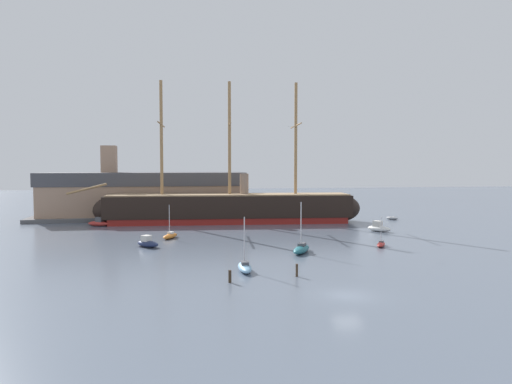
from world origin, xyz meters
name	(u,v)px	position (x,y,z in m)	size (l,w,h in m)	color
ground_plane	(348,296)	(0.00, 0.00, 0.00)	(400.00, 400.00, 0.00)	slate
tall_ship	(230,208)	(-4.47, 54.35, 3.09)	(59.09, 13.71, 28.41)	maroon
sailboat_foreground_left	(245,267)	(-7.65, 10.86, 0.50)	(1.41, 4.58, 5.95)	#7FB2D6
sailboat_near_centre	(301,249)	(1.27, 20.23, 0.57)	(4.02, 5.26, 6.77)	#236670
motorboat_mid_left	(148,243)	(-19.10, 28.21, 0.58)	(3.97, 3.97, 1.66)	#1E284C
sailboat_mid_right	(381,244)	(13.78, 23.05, 0.36)	(2.68, 3.30, 4.31)	#B22D28
sailboat_alongside_bow	(170,236)	(-16.06, 35.67, 0.45)	(2.94, 4.26, 5.38)	orange
motorboat_alongside_stern	(379,228)	(20.04, 37.54, 0.65)	(4.07, 4.67, 1.86)	silver
motorboat_far_left	(98,223)	(-29.90, 53.40, 0.62)	(4.57, 3.30, 1.77)	#B22D28
dinghy_far_right	(392,218)	(30.65, 54.23, 0.34)	(2.50, 3.12, 0.68)	gray
mooring_piling_nearest	(297,270)	(-2.64, 7.63, 0.66)	(0.26, 0.26, 1.33)	#423323
mooring_piling_left_pair	(230,276)	(-9.77, 6.29, 0.62)	(0.31, 0.31, 1.24)	#382B1E
dockside_warehouse_left	(145,195)	(-22.09, 68.25, 5.05)	(47.44, 18.44, 16.04)	#565659
seagull_in_flight	(291,127)	(3.18, 33.69, 17.81)	(1.03, 0.57, 0.13)	silver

